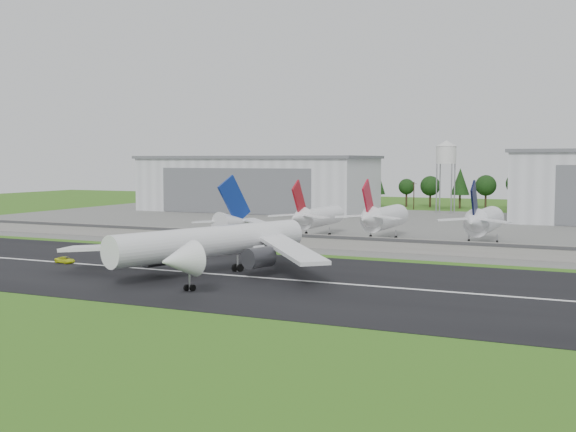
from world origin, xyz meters
The scene contains 14 objects.
ground centered at (0.00, 0.00, 0.00)m, with size 600.00×600.00×0.00m, color #336317.
runway centered at (0.00, 10.00, 0.05)m, with size 320.00×60.00×0.10m, color black.
runway_centerline centered at (0.00, 10.00, 0.11)m, with size 220.00×1.00×0.02m, color white.
apron centered at (0.00, 120.00, 0.05)m, with size 320.00×150.00×0.10m, color slate.
blast_fence centered at (0.00, 54.99, 1.81)m, with size 240.00×0.61×3.50m.
hangar_west centered at (-80.00, 164.92, 11.63)m, with size 97.00×44.00×23.20m.
water_tower centered at (-5.00, 185.00, 24.55)m, with size 8.40×8.40×29.40m.
utility_poles centered at (0.00, 200.00, 0.00)m, with size 230.00×3.00×12.00m, color black, non-canonical shape.
treeline centered at (0.00, 215.00, 0.00)m, with size 320.00×16.00×22.00m, color black, non-canonical shape.
main_airliner centered at (-10.67, 9.59, 4.89)m, with size 54.08×57.58×18.17m.
ground_vehicle centered at (-45.93, 9.56, 0.75)m, with size 2.16×4.68×1.30m, color yellow.
parked_jet_red_a centered at (-16.99, 76.52, 5.95)m, with size 7.36×31.29×16.44m.
parked_jet_red_b centered at (1.86, 76.58, 6.30)m, with size 7.36×31.29×16.81m.
parked_jet_navy centered at (27.97, 76.59, 6.38)m, with size 7.36×31.29×16.90m.
Camera 1 is at (58.59, -106.58, 21.64)m, focal length 45.00 mm.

